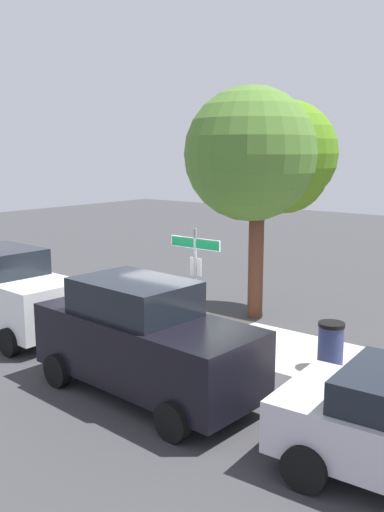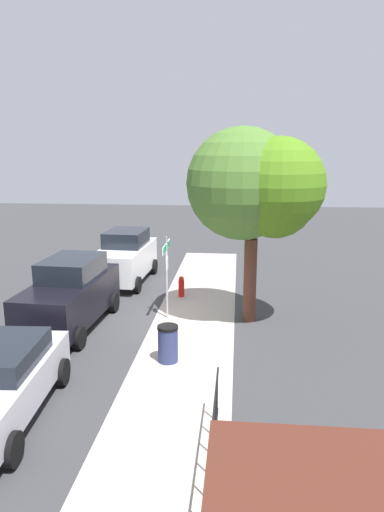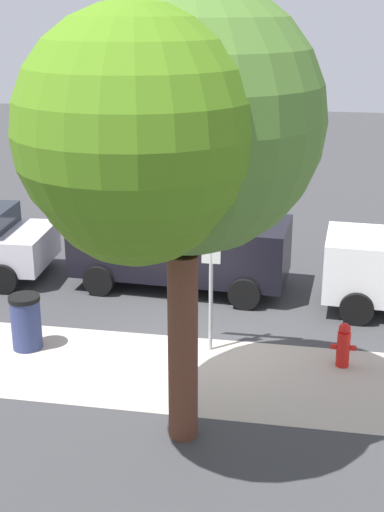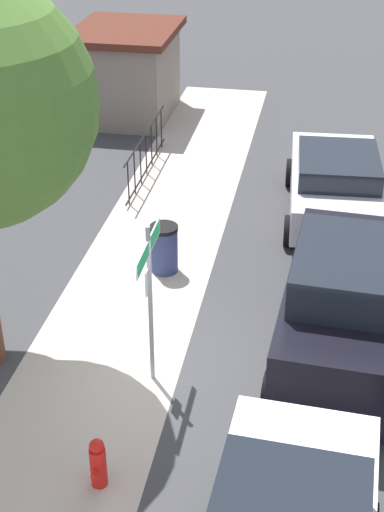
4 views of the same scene
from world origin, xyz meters
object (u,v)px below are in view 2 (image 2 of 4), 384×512
object	(u,v)px
street_sign	(167,262)
fire_hydrant	(181,287)
trash_bin	(168,344)
shade_tree	(258,187)
car_black	(71,294)
car_white	(125,257)

from	to	relation	value
street_sign	fire_hydrant	world-z (taller)	street_sign
fire_hydrant	trash_bin	xyz separation A→B (m)	(5.44, 0.30, 0.11)
shade_tree	trash_bin	xyz separation A→B (m)	(3.04, -2.32, -3.80)
shade_tree	car_black	size ratio (longest dim) A/B	1.33
fire_hydrant	trash_bin	bearing A→B (deg)	3.15
street_sign	car_white	distance (m)	4.73
car_white	car_black	bearing A→B (deg)	-2.88
street_sign	shade_tree	distance (m)	3.71
fire_hydrant	street_sign	bearing A→B (deg)	-5.01
car_black	fire_hydrant	xyz separation A→B (m)	(-3.30, 3.03, -0.67)
car_black	fire_hydrant	bearing A→B (deg)	140.77
car_black	trash_bin	size ratio (longest dim) A/B	4.68
trash_bin	fire_hydrant	bearing A→B (deg)	-176.85
car_white	trash_bin	bearing A→B (deg)	24.24
street_sign	trash_bin	xyz separation A→B (m)	(3.18, 0.50, -1.38)
shade_tree	car_white	distance (m)	7.38
car_black	trash_bin	world-z (taller)	car_black
shade_tree	fire_hydrant	xyz separation A→B (m)	(-2.40, -2.62, -3.91)
car_white	fire_hydrant	distance (m)	3.15
street_sign	car_white	world-z (taller)	street_sign
street_sign	trash_bin	bearing A→B (deg)	8.91
fire_hydrant	trash_bin	size ratio (longest dim) A/B	0.80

